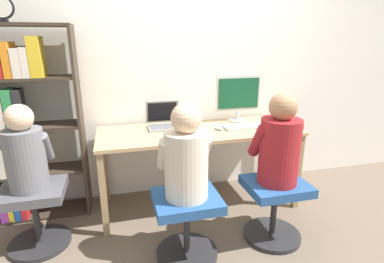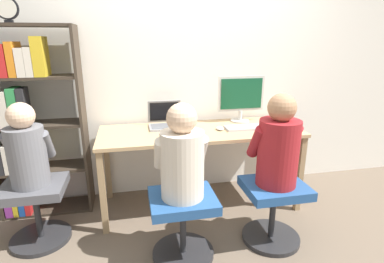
{
  "view_description": "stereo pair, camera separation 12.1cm",
  "coord_description": "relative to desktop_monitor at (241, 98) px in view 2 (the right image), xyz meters",
  "views": [
    {
      "loc": [
        -0.74,
        -2.21,
        1.56
      ],
      "look_at": [
        -0.11,
        0.18,
        0.8
      ],
      "focal_mm": 28.0,
      "sensor_mm": 36.0,
      "label": 1
    },
    {
      "loc": [
        -0.62,
        -2.24,
        1.56
      ],
      "look_at": [
        -0.11,
        0.18,
        0.8
      ],
      "focal_mm": 28.0,
      "sensor_mm": 36.0,
      "label": 2
    }
  ],
  "objects": [
    {
      "name": "ground_plane",
      "position": [
        -0.47,
        -0.56,
        -1.01
      ],
      "size": [
        14.0,
        14.0,
        0.0
      ],
      "primitive_type": "plane",
      "color": "brown"
    },
    {
      "name": "wall_back",
      "position": [
        -0.47,
        0.2,
        0.29
      ],
      "size": [
        10.0,
        0.05,
        2.6
      ],
      "color": "white",
      "rests_on": "ground_plane"
    },
    {
      "name": "desk",
      "position": [
        -0.47,
        -0.21,
        -0.32
      ],
      "size": [
        1.85,
        0.69,
        0.76
      ],
      "color": "tan",
      "rests_on": "ground_plane"
    },
    {
      "name": "desktop_monitor",
      "position": [
        0.0,
        0.0,
        0.0
      ],
      "size": [
        0.48,
        0.19,
        0.46
      ],
      "color": "beige",
      "rests_on": "desk"
    },
    {
      "name": "laptop",
      "position": [
        -0.77,
        -0.04,
        -0.2
      ],
      "size": [
        0.32,
        0.29,
        0.24
      ],
      "color": "gray",
      "rests_on": "desk"
    },
    {
      "name": "keyboard",
      "position": [
        -0.01,
        -0.26,
        -0.23
      ],
      "size": [
        0.46,
        0.17,
        0.03
      ],
      "color": "#B2B2B7",
      "rests_on": "desk"
    },
    {
      "name": "computer_mouse_by_keyboard",
      "position": [
        -0.29,
        -0.25,
        -0.23
      ],
      "size": [
        0.07,
        0.1,
        0.03
      ],
      "color": "silver",
      "rests_on": "desk"
    },
    {
      "name": "office_chair_left",
      "position": [
        -0.03,
        -0.89,
        -0.71
      ],
      "size": [
        0.47,
        0.46,
        0.5
      ],
      "color": "#262628",
      "rests_on": "ground_plane"
    },
    {
      "name": "office_chair_right",
      "position": [
        -0.77,
        -0.93,
        -0.71
      ],
      "size": [
        0.47,
        0.46,
        0.5
      ],
      "color": "#262628",
      "rests_on": "ground_plane"
    },
    {
      "name": "person_at_monitor",
      "position": [
        -0.03,
        -0.88,
        -0.2
      ],
      "size": [
        0.37,
        0.33,
        0.7
      ],
      "color": "maroon",
      "rests_on": "office_chair_left"
    },
    {
      "name": "person_at_laptop",
      "position": [
        -0.77,
        -0.92,
        -0.22
      ],
      "size": [
        0.37,
        0.32,
        0.67
      ],
      "color": "beige",
      "rests_on": "office_chair_right"
    },
    {
      "name": "bookshelf",
      "position": [
        -2.0,
        -0.04,
        -0.1
      ],
      "size": [
        0.78,
        0.3,
        1.69
      ],
      "color": "#382D23",
      "rests_on": "ground_plane"
    },
    {
      "name": "desk_clock",
      "position": [
        -1.97,
        -0.11,
        0.78
      ],
      "size": [
        0.17,
        0.03,
        0.19
      ],
      "color": "black",
      "rests_on": "bookshelf"
    },
    {
      "name": "office_chair_side",
      "position": [
        -1.87,
        -0.51,
        -0.71
      ],
      "size": [
        0.47,
        0.46,
        0.5
      ],
      "color": "#262628",
      "rests_on": "ground_plane"
    },
    {
      "name": "person_near_shelf",
      "position": [
        -1.87,
        -0.51,
        -0.23
      ],
      "size": [
        0.33,
        0.3,
        0.64
      ],
      "color": "slate",
      "rests_on": "office_chair_side"
    }
  ]
}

